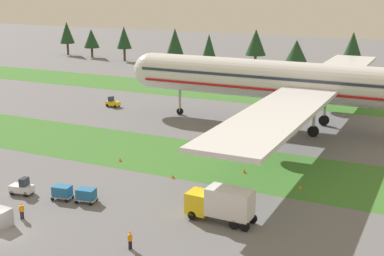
% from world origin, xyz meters
% --- Properties ---
extents(ground_plane, '(400.00, 400.00, 0.00)m').
position_xyz_m(ground_plane, '(0.00, 0.00, 0.00)').
color(ground_plane, slate).
extents(grass_strip_near, '(320.00, 15.44, 0.01)m').
position_xyz_m(grass_strip_near, '(0.00, 27.95, 0.00)').
color(grass_strip_near, '#3D752D').
rests_on(grass_strip_near, ground).
extents(grass_strip_far, '(320.00, 15.44, 0.01)m').
position_xyz_m(grass_strip_far, '(0.00, 70.83, 0.00)').
color(grass_strip_far, '#3D752D').
rests_on(grass_strip_far, ground).
extents(airliner, '(63.05, 77.22, 21.42)m').
position_xyz_m(airliner, '(15.85, 49.39, 7.67)').
color(airliner, silver).
rests_on(airliner, ground).
extents(baggage_tug, '(2.78, 1.70, 1.97)m').
position_xyz_m(baggage_tug, '(-5.60, 8.33, 0.81)').
color(baggage_tug, silver).
rests_on(baggage_tug, ground).
extents(cargo_dolly_lead, '(2.41, 1.83, 1.55)m').
position_xyz_m(cargo_dolly_lead, '(-0.64, 9.14, 0.92)').
color(cargo_dolly_lead, '#A3A3A8').
rests_on(cargo_dolly_lead, ground).
extents(cargo_dolly_second, '(2.41, 1.83, 1.55)m').
position_xyz_m(cargo_dolly_second, '(2.22, 9.60, 0.92)').
color(cargo_dolly_second, '#A3A3A8').
rests_on(cargo_dolly_second, ground).
extents(catering_truck, '(7.01, 2.48, 3.58)m').
position_xyz_m(catering_truck, '(17.12, 11.55, 1.95)').
color(catering_truck, yellow).
rests_on(catering_truck, ground).
extents(pushback_tractor, '(2.60, 1.30, 1.97)m').
position_xyz_m(pushback_tractor, '(-21.20, 49.33, 0.81)').
color(pushback_tractor, yellow).
rests_on(pushback_tractor, ground).
extents(ground_crew_marshaller, '(0.36, 0.54, 1.74)m').
position_xyz_m(ground_crew_marshaller, '(-0.99, 3.30, 0.95)').
color(ground_crew_marshaller, black).
rests_on(ground_crew_marshaller, ground).
extents(ground_crew_loader, '(0.36, 0.55, 1.74)m').
position_xyz_m(ground_crew_loader, '(12.13, 2.69, 0.95)').
color(ground_crew_loader, black).
rests_on(ground_crew_loader, ground).
extents(uld_container_3, '(2.08, 1.70, 1.79)m').
position_xyz_m(uld_container_3, '(-1.75, 1.19, 0.90)').
color(uld_container_3, '#A3A3A8').
rests_on(uld_container_3, ground).
extents(taxiway_marker_0, '(0.44, 0.44, 0.47)m').
position_xyz_m(taxiway_marker_0, '(-2.13, 22.77, 0.23)').
color(taxiway_marker_0, orange).
rests_on(taxiway_marker_0, ground).
extents(taxiway_marker_1, '(0.44, 0.44, 0.53)m').
position_xyz_m(taxiway_marker_1, '(14.25, 25.81, 0.26)').
color(taxiway_marker_1, orange).
rests_on(taxiway_marker_1, ground).
extents(taxiway_marker_2, '(0.44, 0.44, 0.45)m').
position_xyz_m(taxiway_marker_2, '(21.97, 23.67, 0.23)').
color(taxiway_marker_2, orange).
rests_on(taxiway_marker_2, ground).
extents(taxiway_marker_3, '(0.44, 0.44, 0.48)m').
position_xyz_m(taxiway_marker_3, '(7.13, 20.23, 0.24)').
color(taxiway_marker_3, orange).
rests_on(taxiway_marker_3, ground).
extents(distant_tree_line, '(157.64, 10.09, 11.91)m').
position_xyz_m(distant_tree_line, '(1.86, 104.36, 6.70)').
color(distant_tree_line, '#4C3823').
rests_on(distant_tree_line, ground).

